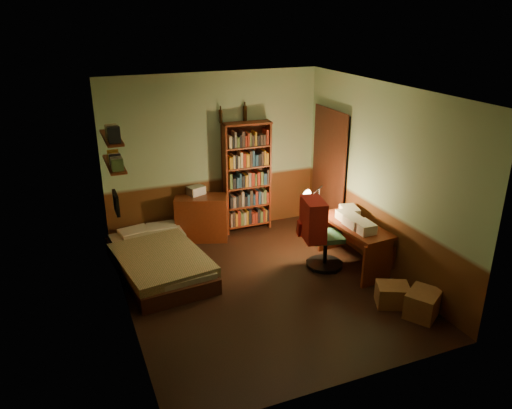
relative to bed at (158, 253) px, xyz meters
name	(u,v)px	position (x,y,z in m)	size (l,w,h in m)	color
floor	(263,288)	(1.19, -0.97, -0.30)	(3.50, 4.00, 0.02)	black
ceiling	(264,90)	(1.19, -0.97, 2.32)	(3.50, 4.00, 0.02)	silver
wall_back	(214,155)	(1.19, 1.04, 1.01)	(3.50, 0.02, 2.60)	#97B892
wall_left	(119,217)	(-0.57, -0.97, 1.01)	(0.02, 4.00, 2.60)	#97B892
wall_right	(382,179)	(2.95, -0.97, 1.01)	(0.02, 4.00, 2.60)	#97B892
wall_front	(351,270)	(1.19, -2.98, 1.01)	(3.50, 0.02, 2.60)	#97B892
doorway	(330,173)	(2.91, 0.33, 0.71)	(0.06, 0.90, 2.00)	black
door_trim	(328,173)	(2.88, 0.33, 0.71)	(0.02, 0.98, 2.08)	#391A10
bed	(158,253)	(0.00, 0.00, 0.00)	(1.04, 1.94, 0.58)	olive
dresser	(202,218)	(0.87, 0.79, 0.07)	(0.81, 0.41, 0.72)	maroon
mini_stereo	(196,190)	(0.84, 0.92, 0.50)	(0.25, 0.19, 0.14)	#B2B2B7
bookshelf	(247,178)	(1.69, 0.88, 0.62)	(0.78, 0.24, 1.82)	maroon
bottle_left	(221,116)	(1.30, 0.99, 1.63)	(0.05, 0.05, 0.20)	black
bottle_right	(245,113)	(1.70, 0.99, 1.65)	(0.06, 0.06, 0.24)	black
desk	(353,245)	(2.63, -0.89, 0.04)	(0.50, 1.21, 0.65)	maroon
paper_stack	(350,211)	(2.74, -0.57, 0.42)	(0.23, 0.31, 0.12)	silver
desk_lamp	(319,191)	(2.38, -0.28, 0.68)	(0.20, 0.20, 0.65)	black
office_chair	(326,237)	(2.24, -0.77, 0.18)	(0.47, 0.41, 0.94)	#2B5A3E
red_jacket	(316,190)	(2.01, -0.82, 0.94)	(0.27, 0.49, 0.58)	#AE211D
wall_shelf_lower	(114,164)	(-0.45, 0.13, 1.31)	(0.20, 0.90, 0.03)	maroon
wall_shelf_upper	(111,138)	(-0.45, 0.13, 1.66)	(0.20, 0.90, 0.03)	maroon
framed_picture	(116,203)	(-0.53, -0.37, 0.96)	(0.04, 0.32, 0.26)	black
cardboard_box_a	(423,304)	(2.72, -2.30, -0.13)	(0.43, 0.34, 0.32)	#915E38
cardboard_box_b	(392,295)	(2.53, -1.97, -0.15)	(0.39, 0.32, 0.27)	#915E38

